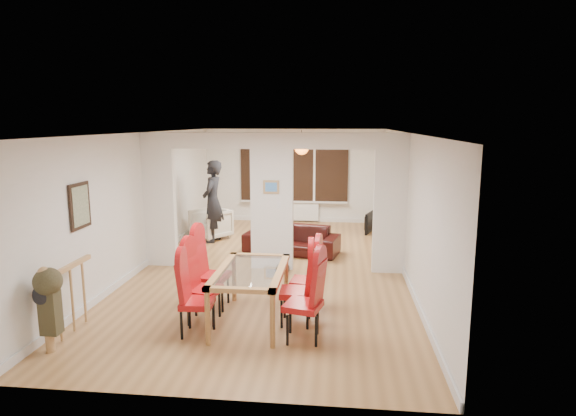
% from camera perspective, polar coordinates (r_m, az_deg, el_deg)
% --- Properties ---
extents(floor, '(5.00, 9.00, 0.01)m').
position_cam_1_polar(floor, '(9.40, -1.87, -7.12)').
color(floor, '#A57442').
rests_on(floor, ground).
extents(room_walls, '(5.00, 9.00, 2.60)m').
position_cam_1_polar(room_walls, '(9.10, -1.91, 0.72)').
color(room_walls, silver).
rests_on(room_walls, floor).
extents(divider_wall, '(5.00, 0.18, 2.60)m').
position_cam_1_polar(divider_wall, '(9.10, -1.91, 0.72)').
color(divider_wall, white).
rests_on(divider_wall, floor).
extents(bay_window_blinds, '(3.00, 0.08, 1.80)m').
position_cam_1_polar(bay_window_blinds, '(13.45, 0.71, 4.67)').
color(bay_window_blinds, black).
rests_on(bay_window_blinds, room_walls).
extents(radiator, '(1.40, 0.08, 0.50)m').
position_cam_1_polar(radiator, '(13.58, 0.68, -0.40)').
color(radiator, white).
rests_on(radiator, floor).
extents(pendant_light, '(0.36, 0.36, 0.36)m').
position_cam_1_polar(pendant_light, '(12.24, 1.62, 7.16)').
color(pendant_light, orange).
rests_on(pendant_light, room_walls).
extents(stair_newel, '(0.40, 1.20, 1.10)m').
position_cam_1_polar(stair_newel, '(7.05, -24.46, -9.36)').
color(stair_newel, tan).
rests_on(stair_newel, floor).
extents(wall_poster, '(0.04, 0.52, 0.67)m').
position_cam_1_polar(wall_poster, '(7.58, -23.44, 0.24)').
color(wall_poster, gray).
rests_on(wall_poster, room_walls).
extents(pillar_photo, '(0.30, 0.03, 0.25)m').
position_cam_1_polar(pillar_photo, '(8.96, -2.01, 2.51)').
color(pillar_photo, '#4C8CD8').
rests_on(pillar_photo, divider_wall).
extents(dining_table, '(0.93, 1.65, 0.77)m').
position_cam_1_polar(dining_table, '(6.91, -4.40, -10.28)').
color(dining_table, '#A06E3B').
rests_on(dining_table, floor).
extents(dining_chair_la, '(0.45, 0.45, 1.05)m').
position_cam_1_polar(dining_chair_la, '(6.55, -10.72, -10.32)').
color(dining_chair_la, '#A81113').
rests_on(dining_chair_la, floor).
extents(dining_chair_lb, '(0.50, 0.50, 1.08)m').
position_cam_1_polar(dining_chair_lb, '(6.94, -9.98, -8.95)').
color(dining_chair_lb, '#A81113').
rests_on(dining_chair_lb, floor).
extents(dining_chair_lc, '(0.51, 0.51, 1.14)m').
position_cam_1_polar(dining_chair_lc, '(7.43, -8.93, -7.39)').
color(dining_chair_lc, '#A81113').
rests_on(dining_chair_lc, floor).
extents(dining_chair_ra, '(0.54, 0.54, 1.11)m').
position_cam_1_polar(dining_chair_ra, '(6.28, 1.79, -10.74)').
color(dining_chair_ra, '#A81113').
rests_on(dining_chair_ra, floor).
extents(dining_chair_rb, '(0.44, 0.44, 1.09)m').
position_cam_1_polar(dining_chair_rb, '(6.77, 0.93, -9.27)').
color(dining_chair_rb, '#A81113').
rests_on(dining_chair_rb, floor).
extents(dining_chair_rc, '(0.46, 0.46, 1.03)m').
position_cam_1_polar(dining_chair_rc, '(7.27, 2.05, -8.12)').
color(dining_chair_rc, '#A81113').
rests_on(dining_chair_rc, floor).
extents(sofa, '(2.14, 1.21, 0.59)m').
position_cam_1_polar(sofa, '(10.40, 0.42, -3.73)').
color(sofa, black).
rests_on(sofa, floor).
extents(armchair, '(1.10, 1.10, 0.72)m').
position_cam_1_polar(armchair, '(11.77, -9.13, -1.87)').
color(armchair, beige).
rests_on(armchair, floor).
extents(person, '(0.73, 0.51, 1.92)m').
position_cam_1_polar(person, '(11.38, -8.90, 0.78)').
color(person, black).
rests_on(person, floor).
extents(television, '(0.91, 0.41, 0.53)m').
position_cam_1_polar(television, '(12.56, 9.37, -1.57)').
color(television, black).
rests_on(television, floor).
extents(coffee_table, '(0.96, 0.62, 0.20)m').
position_cam_1_polar(coffee_table, '(11.89, 0.53, -2.90)').
color(coffee_table, black).
rests_on(coffee_table, floor).
extents(bottle, '(0.07, 0.07, 0.29)m').
position_cam_1_polar(bottle, '(11.75, -0.65, -1.84)').
color(bottle, '#143F19').
rests_on(bottle, coffee_table).
extents(bowl, '(0.22, 0.22, 0.05)m').
position_cam_1_polar(bowl, '(11.86, 1.58, -2.30)').
color(bowl, black).
rests_on(bowl, coffee_table).
extents(shoes, '(0.23, 0.25, 0.10)m').
position_cam_1_polar(shoes, '(9.14, -0.66, -7.32)').
color(shoes, black).
rests_on(shoes, floor).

